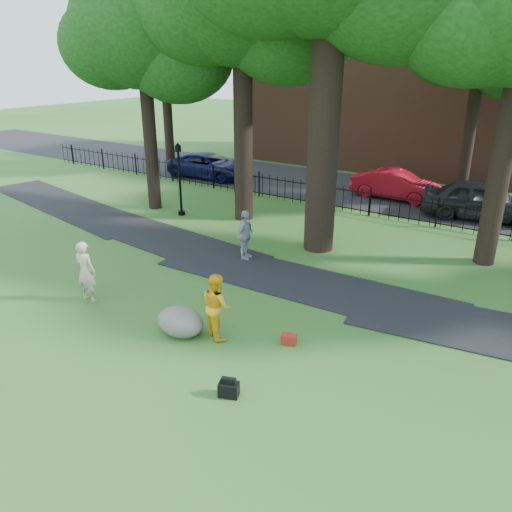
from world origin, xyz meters
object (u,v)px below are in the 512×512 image
Objects in this scene: red_sedan at (396,185)px; man at (217,306)px; lamppost at (180,180)px; woman at (86,271)px; boulder at (180,320)px.

man is at bearing -175.52° from red_sedan.
lamppost is at bearing 140.16° from red_sedan.
red_sedan is at bearing -111.90° from woman.
woman is 16.53m from red_sedan.
lamppost reaches higher than man.
woman is at bearing 168.85° from red_sedan.
red_sedan is at bearing 35.21° from lamppost.
man is at bearing -56.48° from lamppost.
woman is at bearing 35.06° from man.
woman is at bearing -178.37° from boulder.
man is at bearing 26.49° from boulder.
boulder is 10.66m from lamppost.
lamppost is at bearing -75.42° from woman.
man reaches higher than red_sedan.
woman is 1.07× the size of man.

